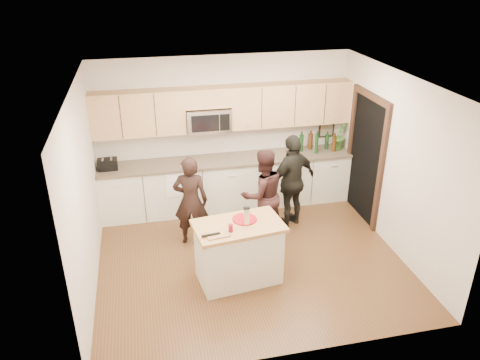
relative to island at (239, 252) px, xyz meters
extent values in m
plane|color=#55381D|center=(0.27, 0.49, -0.45)|extent=(4.50, 4.50, 0.00)
cube|color=beige|center=(0.27, 2.49, 0.90)|extent=(4.50, 0.02, 2.70)
cube|color=beige|center=(0.27, -1.51, 0.90)|extent=(4.50, 0.02, 2.70)
cube|color=beige|center=(-1.98, 0.49, 0.90)|extent=(0.02, 4.00, 2.70)
cube|color=beige|center=(2.52, 0.49, 0.90)|extent=(0.02, 4.00, 2.70)
cube|color=white|center=(0.27, 0.49, 2.25)|extent=(4.50, 4.00, 0.02)
cube|color=beige|center=(0.27, 2.18, 0.00)|extent=(4.50, 0.62, 0.90)
cube|color=#715F4B|center=(0.27, 2.17, 0.47)|extent=(4.50, 0.66, 0.04)
cube|color=tan|center=(-1.20, 2.32, 1.37)|extent=(1.55, 0.33, 0.75)
cube|color=tan|center=(1.44, 2.32, 1.37)|extent=(2.17, 0.33, 0.75)
cube|color=tan|center=(-0.04, 2.32, 1.58)|extent=(0.78, 0.33, 0.33)
cube|color=silver|center=(-0.04, 2.29, 1.20)|extent=(0.76, 0.40, 0.40)
cube|color=black|center=(-0.12, 2.08, 1.20)|extent=(0.47, 0.01, 0.29)
cube|color=black|center=(0.21, 2.08, 1.20)|extent=(0.17, 0.01, 0.29)
cube|color=black|center=(2.51, 1.39, 0.60)|extent=(0.02, 1.05, 2.10)
cube|color=black|center=(2.49, 0.81, 0.60)|extent=(0.06, 0.10, 2.10)
cube|color=black|center=(2.49, 1.96, 0.60)|extent=(0.06, 0.10, 2.10)
cube|color=black|center=(2.49, 1.39, 1.70)|extent=(0.06, 1.25, 0.10)
cube|color=black|center=(2.22, 2.47, 0.83)|extent=(0.30, 0.03, 0.38)
cube|color=tan|center=(2.22, 2.46, 0.83)|extent=(0.24, 0.00, 0.32)
cube|color=white|center=(-0.68, 1.86, 0.25)|extent=(0.34, 0.01, 0.48)
cube|color=white|center=(-0.68, 2.16, 0.48)|extent=(0.34, 0.60, 0.01)
cube|color=beige|center=(0.00, 0.00, -0.03)|extent=(1.18, 0.78, 0.85)
cube|color=#A87F46|center=(0.00, 0.00, 0.42)|extent=(1.28, 0.85, 0.05)
cylinder|color=maroon|center=(0.11, 0.10, 0.45)|extent=(0.34, 0.34, 0.02)
cube|color=silver|center=(0.10, -0.03, 0.58)|extent=(0.07, 0.05, 0.23)
cube|color=black|center=(0.10, -0.03, 0.70)|extent=(0.08, 0.06, 0.02)
cylinder|color=maroon|center=(-0.14, -0.16, 0.50)|extent=(0.06, 0.06, 0.10)
cube|color=#A87F46|center=(-0.32, -0.22, 0.45)|extent=(0.31, 0.21, 0.02)
cube|color=black|center=(-0.41, -0.22, 0.47)|extent=(0.25, 0.06, 0.02)
cube|color=silver|center=(-0.28, -0.29, 0.47)|extent=(0.21, 0.05, 0.01)
cube|color=black|center=(-1.78, 2.16, 0.58)|extent=(0.33, 0.20, 0.18)
cube|color=silver|center=(-1.85, 2.16, 0.67)|extent=(0.03, 0.14, 0.00)
cube|color=silver|center=(-1.71, 2.16, 0.67)|extent=(0.03, 0.14, 0.00)
cylinder|color=black|center=(1.66, 2.24, 0.67)|extent=(0.08, 0.08, 0.38)
cylinder|color=#3E230B|center=(1.86, 2.32, 0.66)|extent=(0.08, 0.08, 0.35)
cylinder|color=#BBB193|center=(1.91, 2.17, 0.65)|extent=(0.07, 0.07, 0.32)
cylinder|color=black|center=(2.15, 2.24, 0.66)|extent=(0.07, 0.07, 0.34)
cylinder|color=#3E230B|center=(2.24, 2.12, 0.66)|extent=(0.08, 0.08, 0.34)
cylinder|color=black|center=(1.89, 2.10, 0.70)|extent=(0.06, 0.06, 0.43)
imported|color=#3E732E|center=(2.37, 2.21, 0.75)|extent=(0.38, 0.36, 0.53)
imported|color=black|center=(-0.52, 1.11, 0.29)|extent=(0.61, 0.47, 1.48)
imported|color=black|center=(0.61, 1.04, 0.31)|extent=(0.84, 0.72, 1.52)
imported|color=black|center=(1.20, 1.31, 0.35)|extent=(1.02, 0.77, 1.62)
camera|label=1|loc=(-1.14, -5.32, 3.70)|focal=35.00mm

